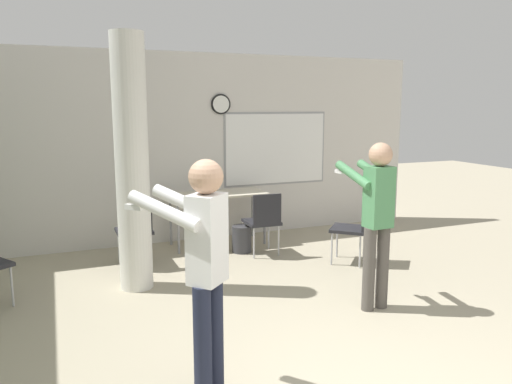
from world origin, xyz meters
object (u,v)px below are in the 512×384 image
at_px(person_playing_front, 204,262).
at_px(bottle_on_table, 202,187).
at_px(folding_table, 217,198).
at_px(chair_table_left, 135,228).
at_px(chair_table_right, 264,219).
at_px(chair_mid_room, 354,225).
at_px(person_playing_side, 376,213).

bearing_deg(person_playing_front, bottle_on_table, 74.00).
height_order(folding_table, chair_table_left, chair_table_left).
bearing_deg(chair_table_right, folding_table, 119.11).
height_order(folding_table, chair_mid_room, chair_mid_room).
bearing_deg(bottle_on_table, person_playing_front, -106.00).
bearing_deg(person_playing_front, chair_table_right, 60.11).
xyz_separation_m(folding_table, person_playing_side, (0.74, -2.83, 0.29)).
bearing_deg(person_playing_side, chair_table_right, 98.83).
relative_size(folding_table, chair_mid_room, 1.63).
xyz_separation_m(chair_mid_room, person_playing_front, (-2.65, -2.19, 0.49)).
distance_m(chair_table_left, chair_mid_room, 2.81).
height_order(bottle_on_table, chair_table_right, bottle_on_table).
bearing_deg(person_playing_front, person_playing_side, 23.44).
bearing_deg(person_playing_side, chair_table_left, 132.10).
bearing_deg(chair_mid_room, bottle_on_table, 134.74).
bearing_deg(chair_table_right, chair_mid_room, -38.92).
distance_m(chair_table_right, person_playing_side, 2.16).
bearing_deg(chair_mid_room, person_playing_side, -115.53).
bearing_deg(chair_table_right, person_playing_side, -81.17).
height_order(folding_table, bottle_on_table, bottle_on_table).
bearing_deg(chair_table_left, person_playing_side, -47.90).
distance_m(folding_table, person_playing_front, 3.94).
bearing_deg(chair_mid_room, person_playing_front, -140.43).
bearing_deg(person_playing_side, person_playing_front, -156.56).
xyz_separation_m(person_playing_side, person_playing_front, (-2.03, -0.88, 0.01)).
xyz_separation_m(folding_table, bottle_on_table, (-0.20, 0.07, 0.15)).
bearing_deg(folding_table, person_playing_front, -109.14).
distance_m(folding_table, chair_table_right, 0.88).
distance_m(chair_mid_room, chair_table_right, 1.22).
relative_size(chair_table_right, person_playing_side, 0.52).
relative_size(chair_table_right, person_playing_front, 0.51).
distance_m(bottle_on_table, person_playing_side, 3.05).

